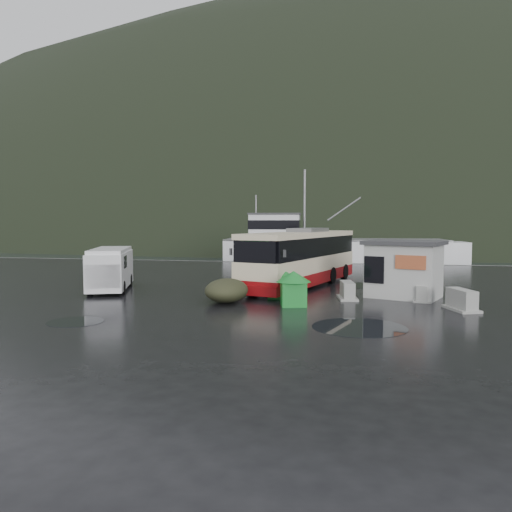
% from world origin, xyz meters
% --- Properties ---
extents(ground, '(160.00, 160.00, 0.00)m').
position_xyz_m(ground, '(0.00, 0.00, 0.00)').
color(ground, black).
rests_on(ground, ground).
extents(harbor_water, '(300.00, 180.00, 0.02)m').
position_xyz_m(harbor_water, '(0.00, 110.00, 0.00)').
color(harbor_water, black).
rests_on(harbor_water, ground).
extents(quay_edge, '(160.00, 0.60, 1.50)m').
position_xyz_m(quay_edge, '(0.00, 20.00, 0.00)').
color(quay_edge, '#999993').
rests_on(quay_edge, ground).
extents(headland, '(780.00, 540.00, 570.00)m').
position_xyz_m(headland, '(10.00, 250.00, 0.00)').
color(headland, black).
rests_on(headland, ground).
extents(coach_bus, '(6.11, 11.99, 3.29)m').
position_xyz_m(coach_bus, '(2.47, 4.24, 0.00)').
color(coach_bus, beige).
rests_on(coach_bus, ground).
extents(white_van, '(3.55, 5.71, 2.25)m').
position_xyz_m(white_van, '(-7.29, 0.46, 0.00)').
color(white_van, white).
rests_on(white_van, ground).
extents(waste_bin_left, '(1.25, 1.25, 1.44)m').
position_xyz_m(waste_bin_left, '(2.05, -0.66, 0.00)').
color(waste_bin_left, '#17822A').
rests_on(waste_bin_left, ground).
extents(waste_bin_right, '(1.31, 1.31, 1.52)m').
position_xyz_m(waste_bin_right, '(2.86, -2.56, 0.00)').
color(waste_bin_right, '#17822A').
rests_on(waste_bin_right, ground).
extents(dome_tent, '(2.07, 2.81, 1.07)m').
position_xyz_m(dome_tent, '(-0.25, -2.12, 0.00)').
color(dome_tent, '#30321E').
rests_on(dome_tent, ground).
extents(ticket_kiosk, '(4.22, 3.73, 2.73)m').
position_xyz_m(ticket_kiosk, '(7.75, 0.91, 0.00)').
color(ticket_kiosk, '#BABBB6').
rests_on(ticket_kiosk, ground).
extents(jersey_barrier_a, '(1.10, 1.65, 0.75)m').
position_xyz_m(jersey_barrier_a, '(8.56, -0.03, 0.00)').
color(jersey_barrier_a, '#999993').
rests_on(jersey_barrier_a, ground).
extents(jersey_barrier_b, '(1.08, 1.76, 0.82)m').
position_xyz_m(jersey_barrier_b, '(5.11, -0.18, 0.00)').
color(jersey_barrier_b, '#999993').
rests_on(jersey_barrier_b, ground).
extents(jersey_barrier_c, '(1.39, 1.93, 0.87)m').
position_xyz_m(jersey_barrier_c, '(9.77, -2.25, 0.00)').
color(jersey_barrier_c, '#999993').
rests_on(jersey_barrier_c, ground).
extents(fishing_trawler, '(25.75, 7.65, 10.15)m').
position_xyz_m(fishing_trawler, '(3.29, 26.30, 0.00)').
color(fishing_trawler, white).
rests_on(fishing_trawler, ground).
extents(puddles, '(12.94, 14.99, 0.01)m').
position_xyz_m(puddles, '(3.93, -2.69, 0.01)').
color(puddles, black).
rests_on(puddles, ground).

